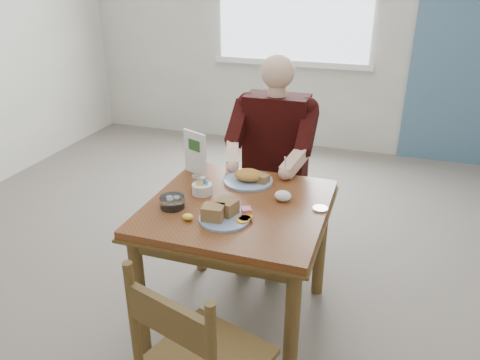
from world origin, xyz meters
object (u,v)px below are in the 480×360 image
(diner, at_px, (273,147))
(near_plate, at_px, (223,213))
(chair_far, at_px, (275,188))
(table, at_px, (238,222))
(far_plate, at_px, (249,178))

(diner, bearing_deg, near_plate, -90.95)
(chair_far, xyz_separation_m, diner, (0.00, -0.09, 0.33))
(table, height_order, near_plate, near_plate)
(table, distance_m, near_plate, 0.23)
(chair_far, relative_size, near_plate, 3.55)
(table, relative_size, far_plate, 2.68)
(table, relative_size, diner, 0.66)
(table, distance_m, diner, 0.73)
(chair_far, distance_m, diner, 0.34)
(near_plate, xyz_separation_m, far_plate, (-0.01, 0.44, -0.00))
(chair_far, xyz_separation_m, far_plate, (-0.02, -0.53, 0.30))
(near_plate, distance_m, far_plate, 0.44)
(near_plate, relative_size, far_plate, 0.78)
(chair_far, height_order, far_plate, chair_far)
(table, distance_m, chair_far, 0.81)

